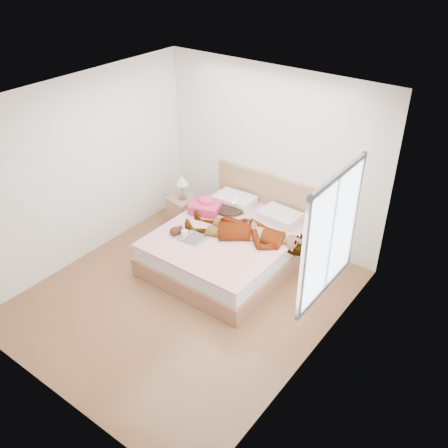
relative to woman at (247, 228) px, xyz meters
The scene contains 11 objects.
ground 1.24m from the woman, 103.66° to the right, with size 4.00×4.00×0.00m, color #4F3218.
woman is the anchor object (origin of this frame).
hair 0.73m from the woman, 141.71° to the left, with size 0.41×0.51×0.07m, color black.
phone 0.64m from the woman, 141.34° to the left, with size 0.05×0.10×0.01m, color silver.
room_shell 1.90m from the woman, 25.81° to the right, with size 4.00×4.00×4.00m.
bed 0.43m from the woman, behind, with size 1.80×2.08×1.00m.
towel 0.89m from the woman, 168.46° to the left, with size 0.51×0.45×0.23m.
magazine 0.80m from the woman, 139.95° to the right, with size 0.46×0.31×0.03m.
coffee_mug 0.85m from the woman, 141.05° to the right, with size 0.14×0.12×0.10m.
plush_toy 0.98m from the woman, 145.41° to the right, with size 0.18×0.23×0.12m.
nightstand 1.47m from the woman, 168.91° to the left, with size 0.48×0.45×0.91m.
Camera 1 is at (3.44, -3.76, 4.27)m, focal length 40.00 mm.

